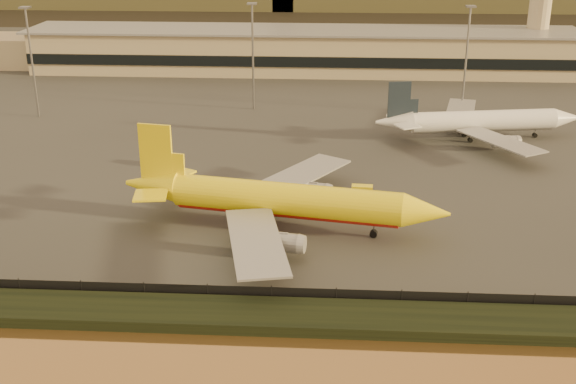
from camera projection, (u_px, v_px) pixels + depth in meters
name	position (u px, v px, depth m)	size (l,w,h in m)	color
ground	(265.00, 257.00, 102.04)	(900.00, 900.00, 0.00)	black
embankment	(252.00, 316.00, 85.99)	(320.00, 7.00, 1.40)	black
tarmac	(297.00, 95.00, 190.26)	(320.00, 220.00, 0.20)	#2D2D2D
perimeter_fence	(255.00, 294.00, 89.48)	(300.00, 0.05, 2.20)	black
terminal_building	(254.00, 50.00, 217.22)	(202.00, 25.00, 12.60)	tan
apron_light_masts	(359.00, 51.00, 165.13)	(152.20, 12.20, 25.40)	slate
dhl_cargo_jet	(281.00, 201.00, 109.26)	(50.59, 48.91, 15.15)	yellow
white_narrowbody_jet	(479.00, 122.00, 152.25)	(44.76, 43.17, 12.89)	white
gse_vehicle_yellow	(362.00, 190.00, 123.63)	(3.58, 1.61, 1.61)	yellow
gse_vehicle_white	(164.00, 161.00, 137.39)	(4.21, 1.89, 1.89)	white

